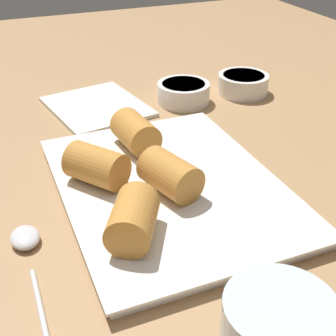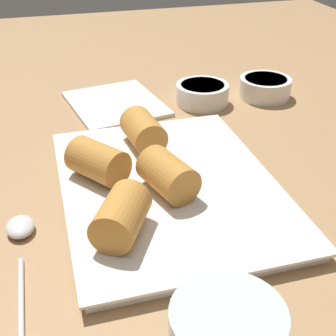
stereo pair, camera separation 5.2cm
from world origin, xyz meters
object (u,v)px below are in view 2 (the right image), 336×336
Objects in this scene: serving_plate at (168,186)px; dipping_bowl_near at (202,93)px; napkin at (115,104)px; dipping_bowl_far at (265,87)px; spoon at (20,237)px.

serving_plate is 25.93cm from dipping_bowl_near.
dipping_bowl_far is at bearing 82.69° from napkin.
dipping_bowl_near is 13.92cm from napkin.
dipping_bowl_far is (0.23, 10.79, 0.00)cm from dipping_bowl_near.
dipping_bowl_near is at bearing 133.96° from spoon.
spoon is at bearing -74.67° from serving_plate.
dipping_bowl_far is (-22.68, 22.90, 0.99)cm from serving_plate.
spoon is 0.94× the size of napkin.
napkin is (-25.80, -1.43, -0.46)cm from serving_plate.
serving_plate is at bearing -27.85° from dipping_bowl_near.
dipping_bowl_far is 0.47× the size of napkin.
dipping_bowl_near is (-22.91, 12.11, 0.99)cm from serving_plate.
napkin is at bearing -176.83° from serving_plate.
serving_plate is 1.86× the size of spoon.
dipping_bowl_far is at bearing 88.80° from dipping_bowl_near.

